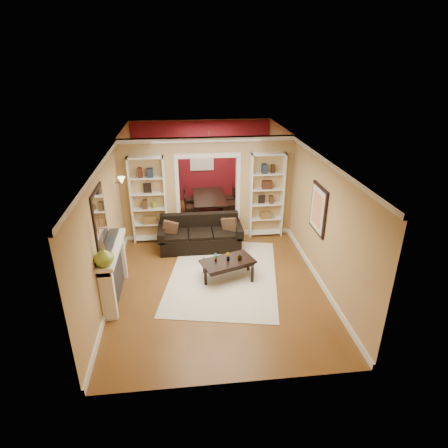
{
  "coord_description": "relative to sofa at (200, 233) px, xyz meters",
  "views": [
    {
      "loc": [
        -0.63,
        -8.16,
        4.57
      ],
      "look_at": [
        0.2,
        -0.8,
        1.21
      ],
      "focal_mm": 30.0,
      "sensor_mm": 36.0,
      "label": 1
    }
  ],
  "objects": [
    {
      "name": "dining_window",
      "position": [
        0.27,
        3.48,
        1.14
      ],
      "size": [
        0.78,
        0.03,
        0.98
      ],
      "primitive_type": "cube",
      "color": "#8CA5CC",
      "rests_on": "wall_back"
    },
    {
      "name": "plant_left",
      "position": [
        0.26,
        -1.49,
        0.12
      ],
      "size": [
        0.13,
        0.12,
        0.21
      ],
      "primitive_type": "imported",
      "rotation": [
        0.0,
        0.0,
        0.67
      ],
      "color": "#336626",
      "rests_on": "coffee_table"
    },
    {
      "name": "dining_chair_sw",
      "position": [
        -0.13,
        2.47,
        0.01
      ],
      "size": [
        0.47,
        0.47,
        0.85
      ],
      "primitive_type": "cube",
      "rotation": [
        0.0,
        0.0,
        1.7
      ],
      "color": "black",
      "rests_on": "floor"
    },
    {
      "name": "dining_chair_se",
      "position": [
        0.97,
        2.47,
        0.0
      ],
      "size": [
        0.46,
        0.46,
        0.84
      ],
      "primitive_type": "cube",
      "rotation": [
        0.0,
        0.0,
        -1.68
      ],
      "color": "black",
      "rests_on": "floor"
    },
    {
      "name": "dining_chair_ne",
      "position": [
        0.97,
        1.87,
        0.04
      ],
      "size": [
        0.5,
        0.5,
        0.91
      ],
      "primitive_type": "cube",
      "rotation": [
        0.0,
        0.0,
        -1.44
      ],
      "color": "black",
      "rests_on": "floor"
    },
    {
      "name": "fireplace",
      "position": [
        -1.82,
        -1.95,
        0.17
      ],
      "size": [
        0.32,
        1.7,
        1.16
      ],
      "primitive_type": "cube",
      "color": "white",
      "rests_on": "floor"
    },
    {
      "name": "wall_front",
      "position": [
        0.27,
        -4.45,
        0.94
      ],
      "size": [
        8.0,
        0.0,
        8.0
      ],
      "primitive_type": "plane",
      "rotation": [
        -1.57,
        0.0,
        0.0
      ],
      "color": "tan",
      "rests_on": "ground"
    },
    {
      "name": "pillow_right",
      "position": [
        0.75,
        -0.02,
        0.19
      ],
      "size": [
        0.4,
        0.3,
        0.39
      ],
      "primitive_type": "cube",
      "rotation": [
        0.0,
        0.0,
        -0.55
      ],
      "color": "brown",
      "rests_on": "sofa"
    },
    {
      "name": "pillow_left",
      "position": [
        -0.75,
        -0.02,
        0.18
      ],
      "size": [
        0.39,
        0.18,
        0.37
      ],
      "primitive_type": "cube",
      "rotation": [
        0.0,
        0.0,
        -0.21
      ],
      "color": "brown",
      "rests_on": "sofa"
    },
    {
      "name": "chandelier",
      "position": [
        0.27,
        2.25,
        1.61
      ],
      "size": [
        0.5,
        0.5,
        0.3
      ],
      "primitive_type": "cube",
      "color": "#382819",
      "rests_on": "ceiling"
    },
    {
      "name": "plant_right",
      "position": [
        0.79,
        -1.49,
        0.11
      ],
      "size": [
        0.14,
        0.14,
        0.19
      ],
      "primitive_type": "imported",
      "rotation": [
        0.0,
        0.0,
        4.34
      ],
      "color": "#336626",
      "rests_on": "coffee_table"
    },
    {
      "name": "floor",
      "position": [
        0.27,
        -0.45,
        -0.41
      ],
      "size": [
        8.0,
        8.0,
        0.0
      ],
      "primitive_type": "plane",
      "color": "brown",
      "rests_on": "ground"
    },
    {
      "name": "sofa",
      "position": [
        0.0,
        0.0,
        0.0
      ],
      "size": [
        2.12,
        0.92,
        0.83
      ],
      "primitive_type": "cube",
      "color": "black",
      "rests_on": "floor"
    },
    {
      "name": "area_rug",
      "position": [
        0.43,
        -1.38,
        -0.41
      ],
      "size": [
        2.95,
        3.7,
        0.01
      ],
      "primitive_type": "cube",
      "rotation": [
        0.0,
        0.0,
        -0.19
      ],
      "color": "silver",
      "rests_on": "floor"
    },
    {
      "name": "dining_chair_nw",
      "position": [
        -0.13,
        1.87,
        -0.02
      ],
      "size": [
        0.52,
        0.52,
        0.79
      ],
      "primitive_type": "cube",
      "rotation": [
        0.0,
        0.0,
        1.14
      ],
      "color": "black",
      "rests_on": "floor"
    },
    {
      "name": "wall_right",
      "position": [
        2.52,
        -0.45,
        0.94
      ],
      "size": [
        0.0,
        8.0,
        8.0
      ],
      "primitive_type": "plane",
      "rotation": [
        1.57,
        0.0,
        -1.57
      ],
      "color": "tan",
      "rests_on": "ground"
    },
    {
      "name": "mirror",
      "position": [
        -1.96,
        -1.95,
        1.39
      ],
      "size": [
        0.03,
        0.95,
        1.1
      ],
      "primitive_type": "cube",
      "color": "silver",
      "rests_on": "wall_left"
    },
    {
      "name": "red_back_panel",
      "position": [
        0.27,
        3.52,
        0.91
      ],
      "size": [
        4.44,
        0.04,
        2.64
      ],
      "primitive_type": "cube",
      "color": "maroon",
      "rests_on": "floor"
    },
    {
      "name": "wall_sconce",
      "position": [
        -1.88,
        0.1,
        1.42
      ],
      "size": [
        0.18,
        0.18,
        0.22
      ],
      "primitive_type": "cube",
      "color": "#FFE0A5",
      "rests_on": "wall_left"
    },
    {
      "name": "bookshelf_left",
      "position": [
        -1.28,
        0.58,
        0.74
      ],
      "size": [
        0.9,
        0.3,
        2.3
      ],
      "primitive_type": "cube",
      "color": "white",
      "rests_on": "floor"
    },
    {
      "name": "ceiling",
      "position": [
        0.27,
        -0.45,
        2.29
      ],
      "size": [
        8.0,
        8.0,
        0.0
      ],
      "primitive_type": "plane",
      "rotation": [
        3.14,
        0.0,
        0.0
      ],
      "color": "white",
      "rests_on": "ground"
    },
    {
      "name": "wall_left",
      "position": [
        -1.98,
        -0.45,
        0.94
      ],
      "size": [
        0.0,
        8.0,
        8.0
      ],
      "primitive_type": "plane",
      "rotation": [
        1.57,
        0.0,
        1.57
      ],
      "color": "tan",
      "rests_on": "ground"
    },
    {
      "name": "coffee_table",
      "position": [
        0.52,
        -1.49,
        -0.2
      ],
      "size": [
        1.28,
        0.96,
        0.43
      ],
      "primitive_type": "cube",
      "rotation": [
        0.0,
        0.0,
        0.34
      ],
      "color": "black",
      "rests_on": "floor"
    },
    {
      "name": "vase",
      "position": [
        -1.82,
        -2.65,
        0.93
      ],
      "size": [
        0.42,
        0.42,
        0.37
      ],
      "primitive_type": "imported",
      "rotation": [
        0.0,
        0.0,
        0.21
      ],
      "color": "olive",
      "rests_on": "fireplace"
    },
    {
      "name": "dining_table",
      "position": [
        0.42,
        2.17,
        -0.11
      ],
      "size": [
        1.73,
        0.97,
        0.61
      ],
      "primitive_type": "imported",
      "rotation": [
        0.0,
        0.0,
        1.57
      ],
      "color": "black",
      "rests_on": "floor"
    },
    {
      "name": "framed_art",
      "position": [
        2.48,
        -1.45,
        1.14
      ],
      "size": [
        0.04,
        0.85,
        1.05
      ],
      "primitive_type": "cube",
      "color": "black",
      "rests_on": "wall_right"
    },
    {
      "name": "partition_wall",
      "position": [
        0.27,
        0.75,
        0.94
      ],
      "size": [
        4.5,
        0.15,
        2.7
      ],
      "primitive_type": "cube",
      "color": "tan",
      "rests_on": "floor"
    },
    {
      "name": "plant_center",
      "position": [
        0.52,
        -1.49,
        0.11
      ],
      "size": [
        0.13,
        0.14,
        0.19
      ],
      "primitive_type": "imported",
      "rotation": [
        0.0,
        0.0,
        2.24
      ],
      "color": "#336626",
      "rests_on": "coffee_table"
    },
    {
      "name": "bookshelf_right",
      "position": [
        1.82,
        0.58,
        0.74
      ],
      "size": [
        0.9,
        0.3,
        2.3
      ],
      "primitive_type": "cube",
      "color": "white",
      "rests_on": "floor"
    },
    {
      "name": "wall_back",
      "position": [
        0.27,
        3.55,
        0.94
      ],
      "size": [
        8.0,
        0.0,
        8.0
      ],
      "primitive_type": "plane",
      "rotation": [
        1.57,
        0.0,
        0.0
      ],
      "color": "tan",
      "rests_on": "ground"
    }
  ]
}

